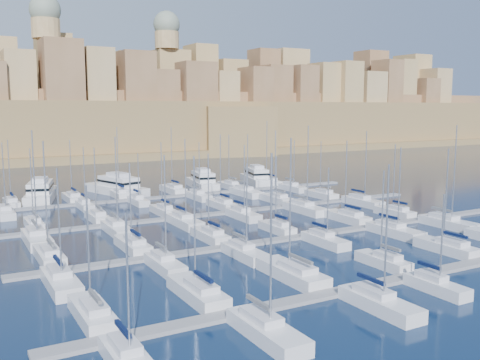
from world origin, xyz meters
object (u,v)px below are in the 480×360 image
motor_yacht_a (41,192)px  motor_yacht_b (117,187)px  sailboat_0 (92,313)px  motor_yacht_c (203,181)px  sailboat_4 (447,247)px  motor_yacht_d (256,177)px  sailboat_2 (293,273)px

motor_yacht_a → motor_yacht_b: same height
sailboat_0 → motor_yacht_a: sailboat_0 is taller
motor_yacht_c → sailboat_4: bearing=-86.6°
motor_yacht_b → motor_yacht_c: 20.77m
sailboat_4 → motor_yacht_d: bearing=80.8°
sailboat_4 → motor_yacht_b: bearing=109.4°
sailboat_4 → motor_yacht_a: size_ratio=0.80×
motor_yacht_d → sailboat_2: bearing=-117.7°
sailboat_2 → motor_yacht_b: 69.95m
motor_yacht_b → motor_yacht_d: bearing=-2.1°
sailboat_2 → motor_yacht_a: sailboat_2 is taller
sailboat_4 → motor_yacht_d: sailboat_4 is taller
motor_yacht_b → motor_yacht_d: size_ratio=1.18×
motor_yacht_a → motor_yacht_c: 37.37m
sailboat_2 → motor_yacht_c: size_ratio=1.06×
motor_yacht_a → motor_yacht_d: (52.71, -0.93, 0.00)m
sailboat_2 → motor_yacht_b: size_ratio=0.87×
sailboat_0 → motor_yacht_b: size_ratio=0.68×
sailboat_0 → motor_yacht_a: 70.69m
motor_yacht_c → motor_yacht_d: same height
motor_yacht_b → motor_yacht_d: same height
sailboat_0 → motor_yacht_a: bearing=84.8°
motor_yacht_b → sailboat_2: bearing=-90.0°
sailboat_0 → sailboat_2: (23.01, 0.86, 0.05)m
motor_yacht_d → sailboat_0: bearing=-130.4°
motor_yacht_a → motor_yacht_d: 52.72m
motor_yacht_a → sailboat_0: bearing=-95.2°
sailboat_2 → motor_yacht_d: size_ratio=1.03×
sailboat_0 → motor_yacht_c: bearing=57.8°
sailboat_2 → motor_yacht_c: 71.54m
sailboat_2 → motor_yacht_d: sailboat_2 is taller
sailboat_0 → sailboat_2: bearing=2.2°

